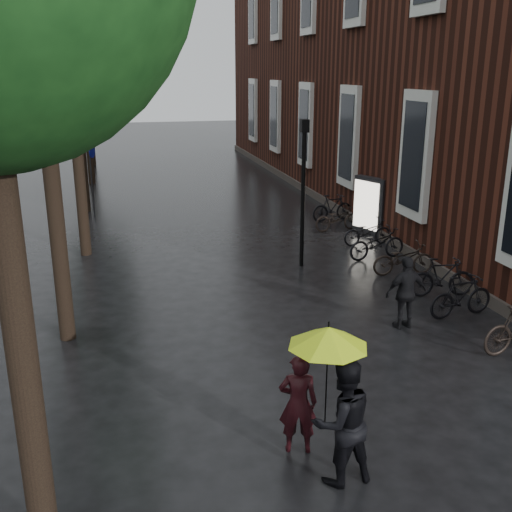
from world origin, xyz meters
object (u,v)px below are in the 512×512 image
object	(u,v)px
person_burgundy	(298,403)
person_black	(342,422)
lamp_post	(303,179)
parked_bicycles	(393,250)
pedestrian_walking	(406,293)
ad_lightbox	(370,206)

from	to	relation	value
person_burgundy	person_black	bearing A→B (deg)	130.30
person_burgundy	lamp_post	distance (m)	8.80
person_black	lamp_post	distance (m)	9.40
parked_bicycles	lamp_post	distance (m)	3.26
person_black	lamp_post	bearing A→B (deg)	-111.56
person_black	parked_bicycles	distance (m)	9.61
person_black	parked_bicycles	size ratio (longest dim) A/B	0.15
parked_bicycles	lamp_post	world-z (taller)	lamp_post
parked_bicycles	lamp_post	bearing A→B (deg)	165.04
person_burgundy	person_black	xyz separation A→B (m)	(0.37, -0.77, 0.13)
person_burgundy	parked_bicycles	bearing A→B (deg)	-109.71
person_burgundy	pedestrian_walking	bearing A→B (deg)	-119.53
person_burgundy	parked_bicycles	xyz separation A→B (m)	(5.18, 7.54, -0.30)
person_black	ad_lightbox	xyz separation A→B (m)	(5.53, 11.62, 0.08)
ad_lightbox	lamp_post	distance (m)	4.42
lamp_post	parked_bicycles	bearing A→B (deg)	-14.96
person_burgundy	lamp_post	world-z (taller)	lamp_post
pedestrian_walking	ad_lightbox	size ratio (longest dim) A/B	0.83
pedestrian_walking	lamp_post	bearing A→B (deg)	-82.90
lamp_post	pedestrian_walking	bearing A→B (deg)	-79.40
parked_bicycles	person_black	bearing A→B (deg)	-120.06
person_burgundy	person_black	world-z (taller)	person_black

